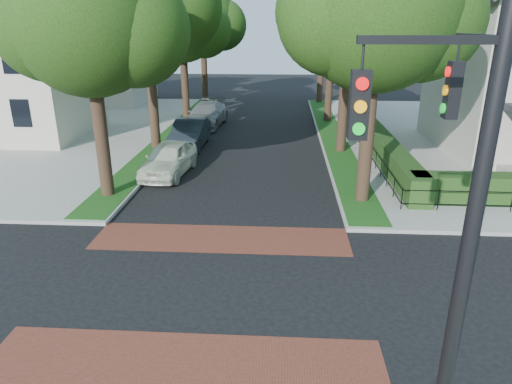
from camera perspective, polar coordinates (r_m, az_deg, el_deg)
ground at (r=13.54m, az=-6.16°, el=-11.78°), size 120.00×120.00×0.00m
crosswalk_far at (r=16.30m, az=-4.35°, el=-5.83°), size 9.00×2.20×0.01m
crosswalk_near at (r=11.01m, az=-9.02°, el=-20.56°), size 9.00×2.20×0.01m
grass_strip_ne at (r=31.37m, az=9.47°, el=7.08°), size 1.60×29.80×0.02m
grass_strip_nw at (r=32.08m, az=-10.24°, el=7.33°), size 1.60×29.80×0.02m
tree_right_near at (r=18.87m, az=15.17°, el=21.03°), size 7.75×6.67×10.66m
tree_right_mid at (r=26.79m, az=11.82°, el=21.63°), size 8.25×7.09×11.22m
tree_right_far at (r=35.69m, az=9.64°, el=19.58°), size 7.25×6.23×9.74m
tree_right_back at (r=44.67m, az=8.47°, el=20.18°), size 7.50×6.45×10.20m
tree_left_near at (r=19.99m, az=-19.76°, el=19.46°), size 7.50×6.45×10.20m
tree_left_mid at (r=27.61m, az=-13.31°, el=22.22°), size 8.00×6.88×11.48m
tree_left_far at (r=36.30m, az=-9.03°, el=19.95°), size 7.00×6.02×9.86m
tree_left_back at (r=45.16m, az=-6.51°, el=20.44°), size 7.75×6.66×10.44m
hedge_main_road at (r=27.64m, az=15.12°, el=6.14°), size 1.00×18.00×1.20m
fence_main_road at (r=27.52m, az=13.46°, el=5.91°), size 0.06×18.00×0.90m
house_left_near at (r=34.24m, az=-28.44°, el=14.37°), size 10.00×9.00×10.14m
house_left_far at (r=46.78m, az=-19.48°, el=16.56°), size 10.00×9.00×10.14m
traffic_signal at (r=7.82m, az=24.07°, el=0.20°), size 2.17×2.00×8.00m
parked_car_front at (r=23.33m, az=-10.86°, el=4.12°), size 2.38×4.98×1.64m
parked_car_middle at (r=28.39m, az=-8.29°, el=7.20°), size 1.85×5.17×1.70m
parked_car_rear at (r=34.47m, az=-6.21°, el=9.59°), size 2.85×6.06×1.71m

